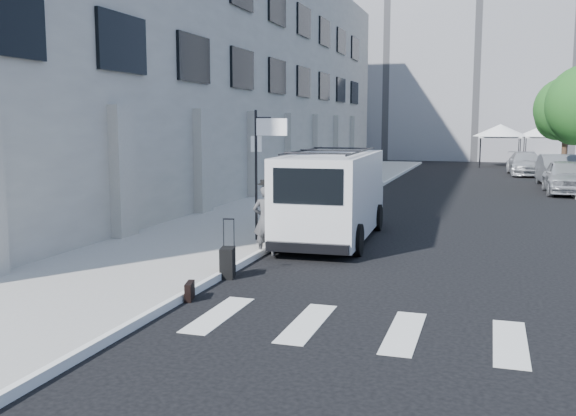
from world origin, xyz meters
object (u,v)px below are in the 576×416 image
Objects in this scene: suitcase at (228,262)px; cargo_van at (333,195)px; parked_car_b at (559,171)px; parked_car_c at (526,164)px; briefcase at (190,291)px; parked_car_a at (566,177)px; businessman at (266,220)px.

suitcase is 0.19× the size of cargo_van.
parked_car_b is 7.46m from parked_car_c.
suitcase is 25.10m from parked_car_b.
cargo_van is 1.32× the size of parked_car_b.
briefcase is 0.09× the size of parked_car_c.
cargo_van is at bearing -117.62° from parked_car_a.
cargo_van is 19.88m from parked_car_b.
cargo_van is at bearing 65.05° from suitcase.
parked_car_b is at bearing 56.31° from suitcase.
businessman is 4.06× the size of briefcase.
parked_car_b is at bearing 55.49° from briefcase.
cargo_van is at bearing -116.11° from parked_car_b.
cargo_van reaches higher than suitcase.
cargo_van reaches higher than parked_car_c.
parked_car_c is at bearing 96.40° from parked_car_a.
businessman is 2.95m from cargo_van.
suitcase is (-0.00, 1.83, 0.16)m from briefcase.
businessman is 2.54m from suitcase.
businessman is 0.27× the size of cargo_van.
briefcase is 26.83m from parked_car_b.
businessman is 22.80m from parked_car_b.
parked_car_a is 10.96m from parked_car_c.
briefcase is 0.07× the size of cargo_van.
suitcase is 5.39m from cargo_van.
parked_car_c is (7.41, 28.42, -0.17)m from businessman.
parked_car_a reaches higher than briefcase.
parked_car_b is (8.70, 21.07, -0.06)m from businessman.
businessman is at bearing 76.59° from suitcase.
parked_car_b reaches higher than parked_car_c.
suitcase is (-0.00, -2.47, -0.56)m from businessman.
businessman is at bearing -113.71° from cargo_van.
briefcase is 1.84m from suitcase.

